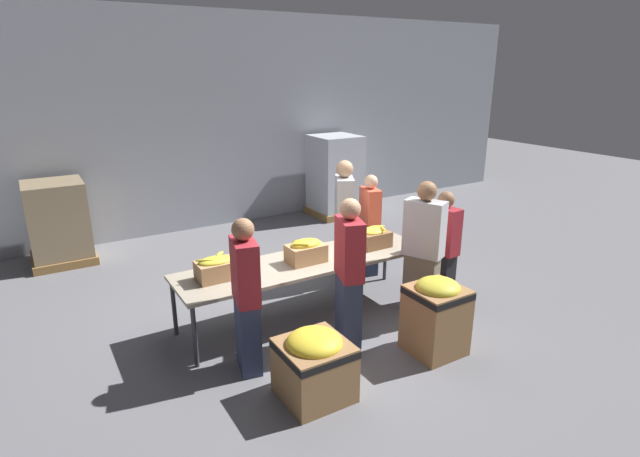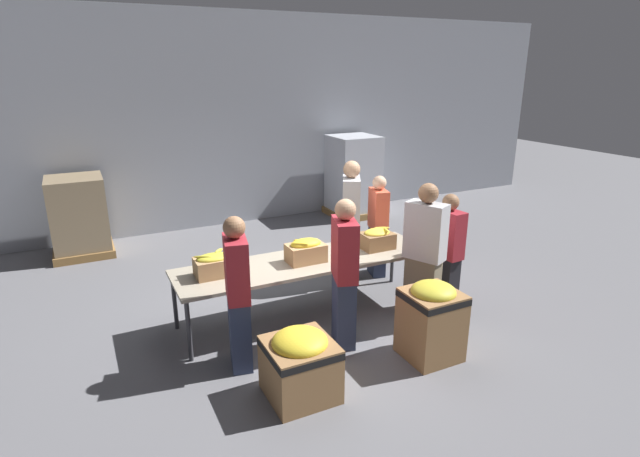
{
  "view_description": "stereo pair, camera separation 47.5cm",
  "coord_description": "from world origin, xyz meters",
  "px_view_note": "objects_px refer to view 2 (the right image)",
  "views": [
    {
      "loc": [
        -2.79,
        -4.95,
        3.01
      ],
      "look_at": [
        0.14,
        -0.1,
        1.17
      ],
      "focal_mm": 28.0,
      "sensor_mm": 36.0,
      "label": 1
    },
    {
      "loc": [
        -2.37,
        -5.17,
        3.01
      ],
      "look_at": [
        0.14,
        -0.1,
        1.17
      ],
      "focal_mm": 28.0,
      "sensor_mm": 36.0,
      "label": 2
    }
  ],
  "objects_px": {
    "banana_box_2": "(377,238)",
    "pallet_stack_0": "(79,217)",
    "donation_bin_1": "(431,318)",
    "sorting_table": "(306,263)",
    "banana_box_0": "(214,264)",
    "banana_box_1": "(306,250)",
    "pallet_stack_1": "(353,177)",
    "volunteer_4": "(446,254)",
    "volunteer_0": "(351,223)",
    "volunteer_5": "(424,255)",
    "volunteer_1": "(378,227)",
    "donation_bin_0": "(300,362)",
    "volunteer_3": "(238,295)",
    "volunteer_2": "(344,275)"
  },
  "relations": [
    {
      "from": "banana_box_2",
      "to": "pallet_stack_0",
      "type": "bearing_deg",
      "value": 133.39
    },
    {
      "from": "donation_bin_1",
      "to": "sorting_table",
      "type": "bearing_deg",
      "value": 118.95
    },
    {
      "from": "banana_box_0",
      "to": "banana_box_1",
      "type": "relative_size",
      "value": 0.98
    },
    {
      "from": "sorting_table",
      "to": "pallet_stack_1",
      "type": "height_order",
      "value": "pallet_stack_1"
    },
    {
      "from": "volunteer_4",
      "to": "volunteer_0",
      "type": "bearing_deg",
      "value": 20.5
    },
    {
      "from": "volunteer_5",
      "to": "pallet_stack_1",
      "type": "bearing_deg",
      "value": -44.83
    },
    {
      "from": "volunteer_1",
      "to": "donation_bin_1",
      "type": "distance_m",
      "value": 2.31
    },
    {
      "from": "donation_bin_0",
      "to": "volunteer_3",
      "type": "bearing_deg",
      "value": 115.5
    },
    {
      "from": "sorting_table",
      "to": "pallet_stack_1",
      "type": "xyz_separation_m",
      "value": [
        2.76,
        3.65,
        0.12
      ]
    },
    {
      "from": "sorting_table",
      "to": "banana_box_0",
      "type": "xyz_separation_m",
      "value": [
        -1.13,
        0.04,
        0.18
      ]
    },
    {
      "from": "volunteer_3",
      "to": "volunteer_5",
      "type": "bearing_deg",
      "value": -79.24
    },
    {
      "from": "volunteer_0",
      "to": "volunteer_2",
      "type": "distance_m",
      "value": 1.76
    },
    {
      "from": "volunteer_1",
      "to": "pallet_stack_1",
      "type": "bearing_deg",
      "value": 172.2
    },
    {
      "from": "banana_box_1",
      "to": "volunteer_3",
      "type": "relative_size",
      "value": 0.28
    },
    {
      "from": "volunteer_0",
      "to": "donation_bin_0",
      "type": "bearing_deg",
      "value": -10.7
    },
    {
      "from": "sorting_table",
      "to": "donation_bin_1",
      "type": "bearing_deg",
      "value": -61.05
    },
    {
      "from": "volunteer_3",
      "to": "volunteer_4",
      "type": "height_order",
      "value": "volunteer_3"
    },
    {
      "from": "volunteer_1",
      "to": "volunteer_2",
      "type": "xyz_separation_m",
      "value": [
        -1.41,
        -1.52,
        0.09
      ]
    },
    {
      "from": "sorting_table",
      "to": "volunteer_5",
      "type": "relative_size",
      "value": 1.84
    },
    {
      "from": "volunteer_0",
      "to": "banana_box_1",
      "type": "bearing_deg",
      "value": -26.06
    },
    {
      "from": "banana_box_2",
      "to": "pallet_stack_1",
      "type": "bearing_deg",
      "value": 64.34
    },
    {
      "from": "donation_bin_1",
      "to": "banana_box_0",
      "type": "bearing_deg",
      "value": 142.48
    },
    {
      "from": "volunteer_1",
      "to": "volunteer_5",
      "type": "bearing_deg",
      "value": 3.91
    },
    {
      "from": "banana_box_0",
      "to": "banana_box_2",
      "type": "relative_size",
      "value": 1.03
    },
    {
      "from": "banana_box_1",
      "to": "volunteer_3",
      "type": "bearing_deg",
      "value": -147.82
    },
    {
      "from": "pallet_stack_0",
      "to": "banana_box_2",
      "type": "bearing_deg",
      "value": -46.61
    },
    {
      "from": "donation_bin_0",
      "to": "pallet_stack_1",
      "type": "xyz_separation_m",
      "value": [
        3.5,
        5.09,
        0.46
      ]
    },
    {
      "from": "volunteer_0",
      "to": "banana_box_0",
      "type": "bearing_deg",
      "value": -44.08
    },
    {
      "from": "banana_box_2",
      "to": "volunteer_2",
      "type": "bearing_deg",
      "value": -139.69
    },
    {
      "from": "sorting_table",
      "to": "banana_box_2",
      "type": "bearing_deg",
      "value": -1.02
    },
    {
      "from": "volunteer_0",
      "to": "volunteer_2",
      "type": "xyz_separation_m",
      "value": [
        -0.93,
        -1.5,
        -0.04
      ]
    },
    {
      "from": "banana_box_1",
      "to": "pallet_stack_1",
      "type": "distance_m",
      "value": 4.62
    },
    {
      "from": "volunteer_3",
      "to": "donation_bin_0",
      "type": "xyz_separation_m",
      "value": [
        0.35,
        -0.74,
        -0.46
      ]
    },
    {
      "from": "banana_box_2",
      "to": "volunteer_1",
      "type": "bearing_deg",
      "value": 56.31
    },
    {
      "from": "volunteer_1",
      "to": "volunteer_3",
      "type": "height_order",
      "value": "volunteer_3"
    },
    {
      "from": "banana_box_1",
      "to": "volunteer_2",
      "type": "relative_size",
      "value": 0.27
    },
    {
      "from": "sorting_table",
      "to": "pallet_stack_0",
      "type": "xyz_separation_m",
      "value": [
        -2.45,
        3.63,
        -0.06
      ]
    },
    {
      "from": "volunteer_0",
      "to": "donation_bin_0",
      "type": "relative_size",
      "value": 2.6
    },
    {
      "from": "banana_box_2",
      "to": "donation_bin_0",
      "type": "relative_size",
      "value": 0.63
    },
    {
      "from": "volunteer_0",
      "to": "volunteer_1",
      "type": "bearing_deg",
      "value": 121.85
    },
    {
      "from": "donation_bin_0",
      "to": "pallet_stack_0",
      "type": "height_order",
      "value": "pallet_stack_0"
    },
    {
      "from": "volunteer_4",
      "to": "volunteer_5",
      "type": "xyz_separation_m",
      "value": [
        -0.46,
        -0.13,
        0.1
      ]
    },
    {
      "from": "banana_box_2",
      "to": "pallet_stack_1",
      "type": "height_order",
      "value": "pallet_stack_1"
    },
    {
      "from": "volunteer_3",
      "to": "donation_bin_0",
      "type": "distance_m",
      "value": 0.93
    },
    {
      "from": "banana_box_1",
      "to": "banana_box_2",
      "type": "relative_size",
      "value": 1.05
    },
    {
      "from": "volunteer_1",
      "to": "sorting_table",
      "type": "bearing_deg",
      "value": -48.47
    },
    {
      "from": "banana_box_1",
      "to": "pallet_stack_1",
      "type": "height_order",
      "value": "pallet_stack_1"
    },
    {
      "from": "pallet_stack_1",
      "to": "volunteer_2",
      "type": "bearing_deg",
      "value": -121.06
    },
    {
      "from": "volunteer_4",
      "to": "volunteer_5",
      "type": "bearing_deg",
      "value": 101.3
    },
    {
      "from": "volunteer_1",
      "to": "volunteer_4",
      "type": "relative_size",
      "value": 0.99
    }
  ]
}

